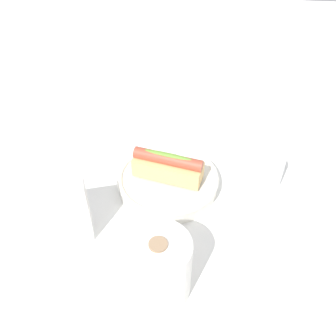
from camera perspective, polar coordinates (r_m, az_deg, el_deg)
The scene contains 6 objects.
ground_plane at distance 0.88m, azimuth -1.01°, elevation -2.78°, with size 2.40×2.40×0.00m, color white.
serving_bowl at distance 0.87m, azimuth -0.00°, elevation -1.80°, with size 0.23×0.23×0.04m.
hotdog_front at distance 0.83m, azimuth -0.00°, elevation 0.39°, with size 0.16×0.08×0.06m.
water_glass at distance 0.89m, azimuth 14.39°, elevation -0.45°, with size 0.07×0.07×0.09m.
paper_towel_roll at distance 0.67m, azimuth -1.36°, elevation -14.50°, with size 0.11×0.11×0.13m.
napkin_box at distance 0.76m, azimuth -15.73°, elevation -6.24°, with size 0.11×0.04×0.15m, color white.
Camera 1 is at (-0.07, 0.61, 0.63)m, focal length 41.38 mm.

